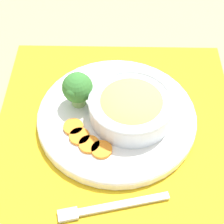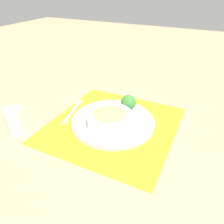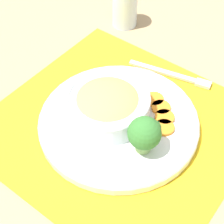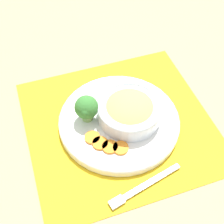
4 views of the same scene
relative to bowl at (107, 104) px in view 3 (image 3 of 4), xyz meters
The scene contains 11 objects.
ground_plane 0.05m from the bowl, 91.58° to the left, with size 4.00×4.00×0.00m, color tan.
placemat 0.05m from the bowl, 91.58° to the left, with size 0.44×0.46×0.00m.
plate 0.04m from the bowl, 91.58° to the left, with size 0.30×0.30×0.02m.
bowl is the anchor object (origin of this frame).
broccoli_floret 0.11m from the bowl, 75.02° to the left, with size 0.06×0.06×0.07m.
carrot_slice_near 0.11m from the bowl, 107.86° to the left, with size 0.04×0.04×0.01m.
carrot_slice_middle 0.11m from the bowl, 120.86° to the left, with size 0.04×0.04×0.01m.
carrot_slice_far 0.11m from the bowl, 134.20° to the left, with size 0.04×0.04×0.01m.
carrot_slice_extra 0.10m from the bowl, 148.06° to the left, with size 0.04×0.04×0.01m.
water_glass 0.32m from the bowl, 149.73° to the right, with size 0.06×0.06×0.09m.
fork 0.20m from the bowl, 165.86° to the left, with size 0.06×0.18×0.01m.
Camera 3 is at (0.37, 0.27, 0.55)m, focal length 60.00 mm.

